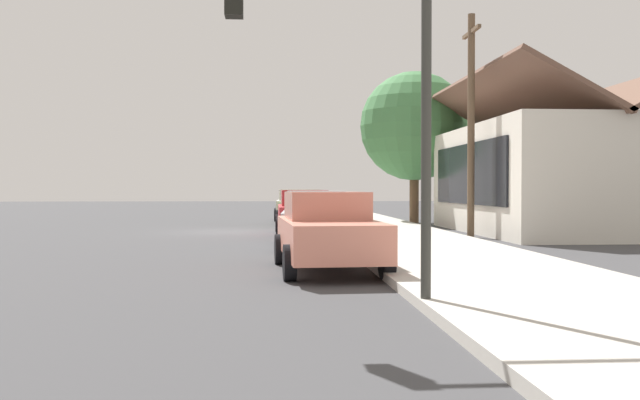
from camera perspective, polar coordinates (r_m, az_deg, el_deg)
ground_plane at (r=26.44m, az=-7.31°, el=-2.62°), size 120.00×120.00×0.00m
sidewalk_curb at (r=26.71m, az=4.78°, el=-2.41°), size 60.00×4.20×0.16m
car_ivory at (r=35.80m, az=-2.08°, el=-0.36°), size 4.49×2.20×1.59m
car_olive at (r=30.37m, az=-1.54°, el=-0.60°), size 4.88×2.28×1.59m
car_cherry at (r=24.87m, az=-1.30°, el=-0.96°), size 4.47×2.08×1.59m
car_silver at (r=19.65m, az=-0.32°, el=-1.48°), size 4.81×2.26×1.59m
car_coral at (r=13.88m, az=0.66°, el=-2.53°), size 4.48×2.17×1.59m
storefront_building at (r=27.05m, az=18.75°, el=1.92°), size 11.38×6.75×5.82m
shade_tree at (r=33.34m, az=7.83°, el=6.07°), size 5.21×5.21×7.23m
traffic_light_main at (r=9.48m, az=2.41°, el=12.07°), size 0.37×2.79×5.20m
utility_pole_wooden at (r=23.76m, az=12.42°, el=6.44°), size 1.80×0.24×7.50m
fire_hydrant_red at (r=29.00m, az=1.28°, el=-1.31°), size 0.22×0.22×0.71m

